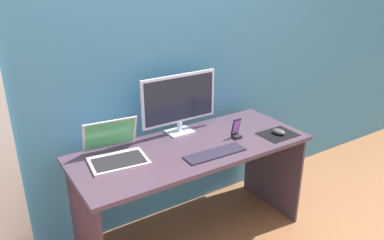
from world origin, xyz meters
The scene contains 9 objects.
ground_plane centered at (0.00, 0.00, 0.00)m, with size 8.00×8.00×0.00m, color brown.
wall_back centered at (0.00, 0.40, 1.25)m, with size 6.00×0.04×2.50m, color teal.
desk centered at (0.00, 0.00, 0.58)m, with size 1.57×0.64×0.72m.
monitor centered at (0.04, 0.23, 0.96)m, with size 0.57×0.14×0.42m.
laptop centered at (-0.48, 0.11, 0.77)m, with size 0.37×0.36×0.23m.
keyboard_external centered at (0.06, -0.17, 0.73)m, with size 0.41×0.12×0.01m, color #262031.
mousepad centered at (0.60, -0.17, 0.72)m, with size 0.25×0.20×0.00m, color black.
mouse centered at (0.61, -0.17, 0.74)m, with size 0.06×0.10×0.04m, color #434647.
phone_in_dock centered at (0.32, -0.05, 0.77)m, with size 0.06×0.06×0.14m.
Camera 1 is at (-1.20, -1.86, 1.82)m, focal length 35.32 mm.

